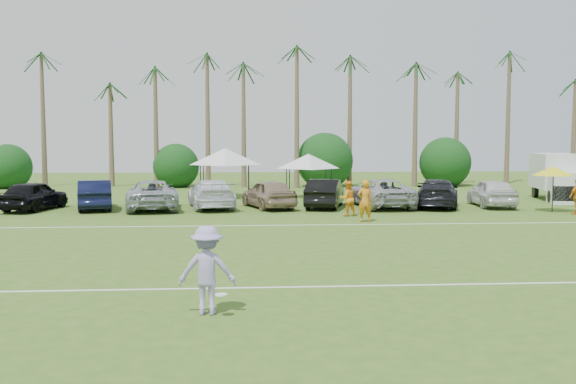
{
  "coord_description": "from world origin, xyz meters",
  "views": [
    {
      "loc": [
        -0.6,
        -14.43,
        3.87
      ],
      "look_at": [
        1.29,
        12.8,
        1.6
      ],
      "focal_mm": 40.0,
      "sensor_mm": 36.0,
      "label": 1
    }
  ],
  "objects": [
    {
      "name": "palm_tree_6",
      "position": [
        4.0,
        38.0,
        9.21
      ],
      "size": [
        2.4,
        2.4,
        10.9
      ],
      "color": "brown",
      "rests_on": "ground"
    },
    {
      "name": "box_truck",
      "position": [
        19.11,
        24.49,
        1.57
      ],
      "size": [
        3.18,
        5.98,
        2.93
      ],
      "rotation": [
        0.0,
        0.0,
        -0.19
      ],
      "color": "silver",
      "rests_on": "ground"
    },
    {
      "name": "palm_tree_5",
      "position": [
        0.0,
        38.0,
        8.35
      ],
      "size": [
        2.4,
        2.4,
        9.9
      ],
      "color": "brown",
      "rests_on": "ground"
    },
    {
      "name": "field_lines",
      "position": [
        0.0,
        8.0,
        0.01
      ],
      "size": [
        80.0,
        12.1,
        0.01
      ],
      "color": "white",
      "rests_on": "ground"
    },
    {
      "name": "sideline_player_b",
      "position": [
        4.6,
        17.22,
        0.89
      ],
      "size": [
        1.01,
        0.88,
        1.78
      ],
      "primitive_type": "imported",
      "rotation": [
        0.0,
        0.0,
        3.41
      ],
      "color": "orange",
      "rests_on": "ground"
    },
    {
      "name": "palm_tree_4",
      "position": [
        -4.0,
        38.0,
        7.48
      ],
      "size": [
        2.4,
        2.4,
        8.9
      ],
      "color": "brown",
      "rests_on": "ground"
    },
    {
      "name": "palm_tree_3",
      "position": [
        -8.0,
        38.0,
        10.06
      ],
      "size": [
        2.4,
        2.4,
        11.9
      ],
      "color": "brown",
      "rests_on": "ground"
    },
    {
      "name": "palm_tree_1",
      "position": [
        -17.0,
        38.0,
        8.35
      ],
      "size": [
        2.4,
        2.4,
        9.9
      ],
      "color": "brown",
      "rests_on": "ground"
    },
    {
      "name": "canopy_tent_right",
      "position": [
        3.65,
        27.49,
        2.88
      ],
      "size": [
        4.15,
        4.15,
        3.36
      ],
      "color": "black",
      "rests_on": "ground"
    },
    {
      "name": "parked_car_5",
      "position": [
        3.97,
        21.3,
        0.81
      ],
      "size": [
        2.87,
        5.17,
        1.62
      ],
      "primitive_type": "imported",
      "rotation": [
        0.0,
        0.0,
        2.89
      ],
      "color": "black",
      "rests_on": "ground"
    },
    {
      "name": "palm_tree_8",
      "position": [
        13.0,
        38.0,
        7.48
      ],
      "size": [
        2.4,
        2.4,
        8.9
      ],
      "color": "brown",
      "rests_on": "ground"
    },
    {
      "name": "palm_tree_11",
      "position": [
        27.0,
        38.0,
        10.06
      ],
      "size": [
        2.4,
        2.4,
        11.9
      ],
      "color": "brown",
      "rests_on": "ground"
    },
    {
      "name": "parked_car_4",
      "position": [
        0.78,
        21.2,
        0.81
      ],
      "size": [
        3.3,
        5.1,
        1.62
      ],
      "primitive_type": "imported",
      "rotation": [
        0.0,
        0.0,
        3.46
      ],
      "color": "gray",
      "rests_on": "ground"
    },
    {
      "name": "parked_car_7",
      "position": [
        10.35,
        21.08,
        0.81
      ],
      "size": [
        3.9,
        6.0,
        1.62
      ],
      "primitive_type": "imported",
      "rotation": [
        0.0,
        0.0,
        2.82
      ],
      "color": "black",
      "rests_on": "ground"
    },
    {
      "name": "bush_tree_2",
      "position": [
        6.0,
        39.0,
        1.8
      ],
      "size": [
        4.0,
        4.0,
        4.0
      ],
      "color": "brown",
      "rests_on": "ground"
    },
    {
      "name": "parked_car_1",
      "position": [
        -8.79,
        21.31,
        0.81
      ],
      "size": [
        2.78,
        5.16,
        1.62
      ],
      "primitive_type": "imported",
      "rotation": [
        0.0,
        0.0,
        3.37
      ],
      "color": "black",
      "rests_on": "ground"
    },
    {
      "name": "sideline_player_a",
      "position": [
        5.05,
        15.0,
        0.98
      ],
      "size": [
        0.73,
        0.5,
        1.95
      ],
      "primitive_type": "imported",
      "rotation": [
        0.0,
        0.0,
        3.18
      ],
      "color": "orange",
      "rests_on": "ground"
    },
    {
      "name": "bush_tree_0",
      "position": [
        -19.0,
        39.0,
        1.8
      ],
      "size": [
        4.0,
        4.0,
        4.0
      ],
      "color": "brown",
      "rests_on": "ground"
    },
    {
      "name": "bush_tree_1",
      "position": [
        -6.0,
        39.0,
        1.8
      ],
      "size": [
        4.0,
        4.0,
        4.0
      ],
      "color": "brown",
      "rests_on": "ground"
    },
    {
      "name": "canopy_tent_left",
      "position": [
        -1.8,
        27.8,
        3.25
      ],
      "size": [
        4.68,
        4.68,
        3.79
      ],
      "color": "black",
      "rests_on": "ground"
    },
    {
      "name": "bush_tree_3",
      "position": [
        16.0,
        39.0,
        1.8
      ],
      "size": [
        4.0,
        4.0,
        4.0
      ],
      "color": "brown",
      "rests_on": "ground"
    },
    {
      "name": "parked_car_8",
      "position": [
        13.54,
        21.13,
        0.81
      ],
      "size": [
        2.31,
        4.89,
        1.62
      ],
      "primitive_type": "imported",
      "rotation": [
        0.0,
        0.0,
        3.06
      ],
      "color": "silver",
      "rests_on": "ground"
    },
    {
      "name": "palm_tree_9",
      "position": [
        18.0,
        38.0,
        8.35
      ],
      "size": [
        2.4,
        2.4,
        9.9
      ],
      "color": "brown",
      "rests_on": "ground"
    },
    {
      "name": "parked_car_6",
      "position": [
        7.16,
        21.25,
        0.81
      ],
      "size": [
        3.09,
        5.99,
        1.62
      ],
      "primitive_type": "imported",
      "rotation": [
        0.0,
        0.0,
        3.21
      ],
      "color": "#A6A7AC",
      "rests_on": "ground"
    },
    {
      "name": "frisbee_player",
      "position": [
        -1.41,
        -0.4,
        0.98
      ],
      "size": [
        1.31,
        0.82,
        1.97
      ],
      "rotation": [
        0.0,
        0.0,
        3.08
      ],
      "color": "#A294D3",
      "rests_on": "ground"
    },
    {
      "name": "market_umbrella",
      "position": [
        15.72,
        18.29,
        2.18
      ],
      "size": [
        2.19,
        2.19,
        2.44
      ],
      "color": "black",
      "rests_on": "ground"
    },
    {
      "name": "palm_tree_2",
      "position": [
        -12.0,
        38.0,
        9.21
      ],
      "size": [
        2.4,
        2.4,
        10.9
      ],
      "color": "brown",
      "rests_on": "ground"
    },
    {
      "name": "parked_car_3",
      "position": [
        -2.41,
        21.38,
        0.81
      ],
      "size": [
        3.15,
        5.86,
        1.62
      ],
      "primitive_type": "imported",
      "rotation": [
        0.0,
        0.0,
        3.31
      ],
      "color": "white",
      "rests_on": "ground"
    },
    {
      "name": "ground",
      "position": [
        0.0,
        0.0,
        0.0
      ],
      "size": [
        120.0,
        120.0,
        0.0
      ],
      "primitive_type": "plane",
      "color": "#3B5C1B",
      "rests_on": "ground"
    },
    {
      "name": "parked_car_2",
      "position": [
        -5.6,
        20.99,
        0.81
      ],
      "size": [
        3.44,
        6.12,
        1.62
      ],
      "primitive_type": "imported",
      "rotation": [
        0.0,
        0.0,
        3.28
      ],
      "color": "#9EA4AB",
      "rests_on": "ground"
    },
    {
      "name": "palm_tree_10",
      "position": [
        23.0,
        38.0,
        9.21
      ],
      "size": [
        2.4,
        2.4,
        10.9
      ],
      "color": "brown",
      "rests_on": "ground"
    },
    {
      "name": "palm_tree_7",
      "position": [
        8.0,
        38.0,
        10.06
      ],
      "size": [
        2.4,
        2.4,
        11.9
      ],
      "color": "brown",
      "rests_on": "ground"
    },
    {
      "name": "parked_car_0",
      "position": [
        -11.97,
        21.06,
        0.81
      ],
      "size": [
        2.91,
        5.05,
        1.62
      ],
      "primitive_type": "imported",
      "rotation": [
        0.0,
        0.0,
        2.92
      ],
      "color": "black",
      "rests_on": "ground"
    }
  ]
}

